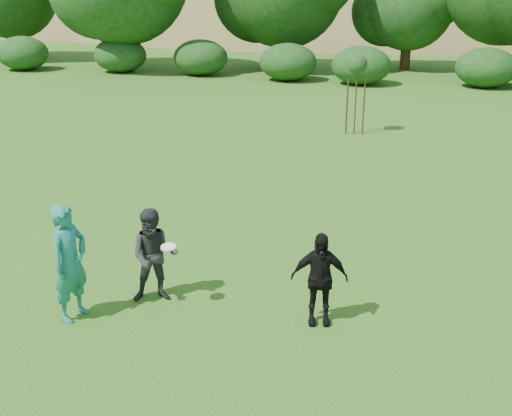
{
  "coord_description": "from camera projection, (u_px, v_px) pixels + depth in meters",
  "views": [
    {
      "loc": [
        2.6,
        -8.92,
        5.66
      ],
      "look_at": [
        0.0,
        3.0,
        1.1
      ],
      "focal_mm": 45.0,
      "sensor_mm": 36.0,
      "label": 1
    }
  ],
  "objects": [
    {
      "name": "sapling",
      "position": [
        357.0,
        67.0,
        22.61
      ],
      "size": [
        0.7,
        0.7,
        2.85
      ],
      "color": "#372415",
      "rests_on": "ground"
    },
    {
      "name": "hillside",
      "position": [
        367.0,
        124.0,
        77.61
      ],
      "size": [
        150.0,
        72.0,
        52.0
      ],
      "color": "olive",
      "rests_on": "ground"
    },
    {
      "name": "ground",
      "position": [
        218.0,
        331.0,
        10.67
      ],
      "size": [
        120.0,
        120.0,
        0.0
      ],
      "primitive_type": "plane",
      "color": "#19470C",
      "rests_on": "ground"
    },
    {
      "name": "player_teal",
      "position": [
        70.0,
        263.0,
        10.76
      ],
      "size": [
        0.67,
        0.85,
        2.06
      ],
      "primitive_type": "imported",
      "rotation": [
        0.0,
        0.0,
        1.32
      ],
      "color": "#197466",
      "rests_on": "ground"
    },
    {
      "name": "player_grey",
      "position": [
        154.0,
        256.0,
        11.4
      ],
      "size": [
        1.02,
        0.9,
        1.75
      ],
      "primitive_type": "imported",
      "rotation": [
        0.0,
        0.0,
        0.33
      ],
      "color": "#242526",
      "rests_on": "ground"
    },
    {
      "name": "player_black",
      "position": [
        319.0,
        279.0,
        10.67
      ],
      "size": [
        1.02,
        0.57,
        1.64
      ],
      "primitive_type": "imported",
      "rotation": [
        0.0,
        0.0,
        0.19
      ],
      "color": "black",
      "rests_on": "ground"
    },
    {
      "name": "frisbee",
      "position": [
        169.0,
        247.0,
        10.98
      ],
      "size": [
        0.27,
        0.27,
        0.05
      ],
      "color": "white",
      "rests_on": "ground"
    }
  ]
}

